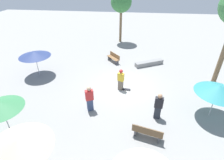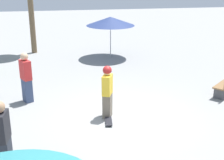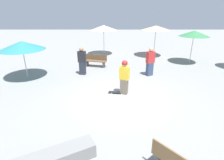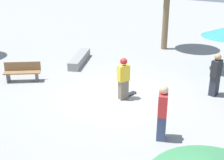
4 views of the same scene
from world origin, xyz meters
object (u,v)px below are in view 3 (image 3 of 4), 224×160
Objects in this scene: skater_main at (124,76)px; bystander_far at (82,61)px; bench_near at (96,61)px; skateboard at (117,92)px; shade_umbrella_cream at (104,28)px; shade_umbrella_tan at (156,28)px; bystander_watching at (150,62)px; shade_umbrella_teal at (22,45)px; shade_umbrella_green at (194,34)px.

bystander_far is at bearing -25.15° from skater_main.
bench_near is at bearing -44.80° from skater_main.
bystander_far is (2.72, 2.07, 0.81)m from skateboard.
skater_main is at bearing -170.63° from shade_umbrella_cream.
bystander_far is (-5.16, 1.12, -1.49)m from shade_umbrella_cream.
shade_umbrella_tan is at bearing -132.72° from bystander_far.
bystander_watching reaches higher than bystander_far.
shade_umbrella_cream is at bearing -37.11° from shade_umbrella_teal.
shade_umbrella_tan is 4.39m from shade_umbrella_cream.
skateboard is 8.37m from shade_umbrella_tan.
shade_umbrella_tan reaches higher than bystander_far.
shade_umbrella_green is (-2.07, -2.28, -0.20)m from shade_umbrella_tan.
skateboard is 0.49× the size of bench_near.
skateboard is 0.32× the size of shade_umbrella_cream.
shade_umbrella_cream reaches higher than shade_umbrella_teal.
shade_umbrella_teal reaches higher than skateboard.
skateboard is at bearing 122.14° from bench_near.
shade_umbrella_cream is 6.33m from bystander_watching.
bystander_far is at bearing 107.74° from shade_umbrella_green.
skater_main is 4.76m from bench_near.
shade_umbrella_cream is at bearing -57.18° from skater_main.
shade_umbrella_teal is 0.98× the size of shade_umbrella_cream.
shade_umbrella_cream is 1.48× the size of bystander_far.
bench_near is 3.97m from bystander_watching.
shade_umbrella_tan reaches higher than shade_umbrella_cream.
bystander_watching is at bearing -86.91° from shade_umbrella_teal.
skater_main reaches higher than skateboard.
skater_main is at bearing 126.11° from bench_near.
skater_main is at bearing -149.38° from bystander_watching.
bench_near is 0.95× the size of bystander_far.
bystander_watching reaches higher than skateboard.
bystander_watching is 4.16m from bystander_far.
shade_umbrella_cream is 1.06× the size of shade_umbrella_green.
bench_near is 1.84m from bystander_far.
skater_main is at bearing -110.89° from shade_umbrella_teal.
shade_umbrella_green reaches higher than bystander_watching.
skateboard is at bearing -154.75° from bystander_watching.
shade_umbrella_green is at bearing -130.36° from skateboard.
shade_umbrella_green is at bearing -159.00° from bench_near.
bystander_watching is at bearing -150.45° from shade_umbrella_cream.
bystander_watching is at bearing -175.13° from bystander_far.
bystander_watching is (-4.74, 1.32, -1.53)m from shade_umbrella_tan.
skateboard is 0.32× the size of shade_umbrella_tan.
shade_umbrella_teal is 7.47m from bystander_watching.
shade_umbrella_tan is at bearing -97.94° from shade_umbrella_cream.
shade_umbrella_teal is 10.12m from shade_umbrella_tan.
bench_near is at bearing -60.05° from shade_umbrella_teal.
shade_umbrella_tan reaches higher than shade_umbrella_green.
bystander_watching is (2.56, -1.73, -0.02)m from skater_main.
shade_umbrella_teal reaches higher than skater_main.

